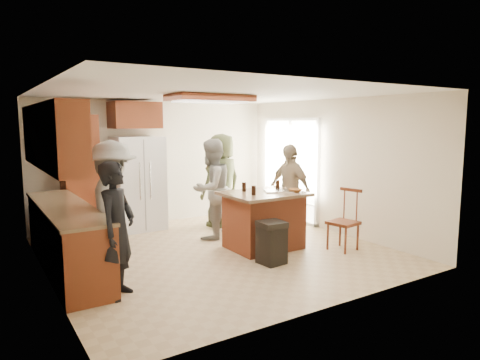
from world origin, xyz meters
TOP-DOWN VIEW (x-y plane):
  - room_shell at (4.37, 1.64)m, footprint 8.00×5.20m
  - person_front_left at (-1.87, -0.92)m, footprint 0.72×0.72m
  - person_behind_left at (0.32, 0.78)m, footprint 1.00×0.82m
  - person_behind_right at (0.93, 1.46)m, footprint 1.01×0.76m
  - person_side_right at (1.66, 0.25)m, footprint 0.59×1.02m
  - person_counter at (-1.66, -0.03)m, footprint 0.91×1.29m
  - left_cabinetry at (-2.24, 0.40)m, footprint 0.64×3.00m
  - back_wall_units at (-1.33, 2.20)m, footprint 1.80×0.60m
  - refrigerator at (-0.55, 2.12)m, footprint 0.90×0.76m
  - kitchen_island at (0.75, -0.22)m, footprint 1.28×1.03m
  - island_items at (0.99, -0.29)m, footprint 0.90×0.68m
  - trash_bin at (0.38, -0.93)m, footprint 0.38×0.38m
  - spindle_chair at (1.79, -1.00)m, footprint 0.48×0.48m

SIDE VIEW (x-z plane):
  - trash_bin at x=0.38m, z-range 0.00..0.63m
  - spindle_chair at x=1.79m, z-range -0.04..0.95m
  - kitchen_island at x=0.75m, z-range 0.01..0.94m
  - person_front_left at x=-1.87m, z-range 0.00..1.61m
  - person_side_right at x=1.66m, z-range 0.00..1.67m
  - room_shell at x=4.37m, z-range -1.63..3.37m
  - person_behind_left at x=0.32m, z-range 0.00..1.78m
  - refrigerator at x=-0.55m, z-range 0.00..1.80m
  - person_counter at x=-1.66m, z-range 0.00..1.82m
  - person_behind_right at x=0.93m, z-range 0.00..1.85m
  - left_cabinetry at x=-2.24m, z-range -0.19..2.11m
  - island_items at x=0.99m, z-range 0.89..1.04m
  - back_wall_units at x=-1.33m, z-range 0.15..2.60m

